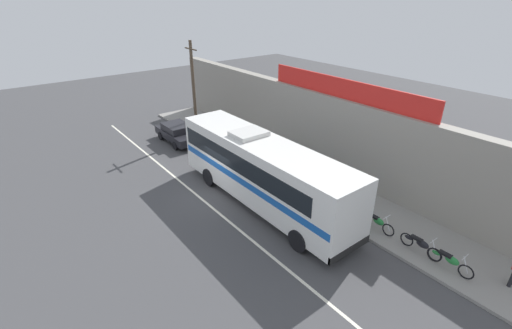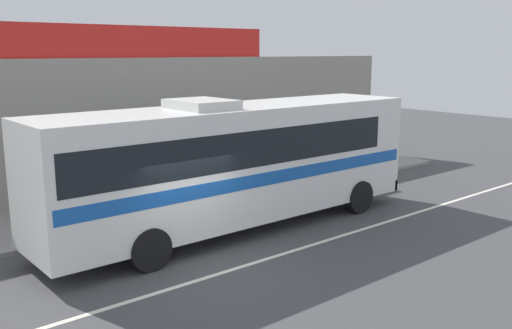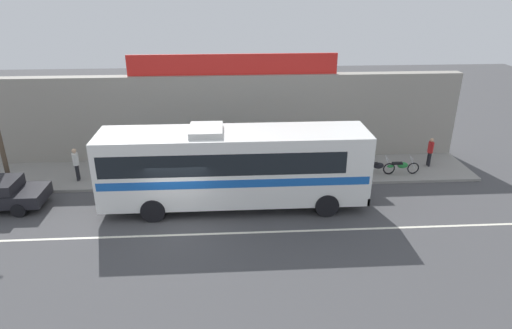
% 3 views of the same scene
% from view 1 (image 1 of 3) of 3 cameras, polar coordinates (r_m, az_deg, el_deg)
% --- Properties ---
extents(ground_plane, '(70.00, 70.00, 0.00)m').
position_cam_1_polar(ground_plane, '(20.30, -6.73, -4.74)').
color(ground_plane, '#444447').
extents(sidewalk_slab, '(30.00, 3.60, 0.14)m').
position_cam_1_polar(sidewalk_slab, '(23.00, 4.32, -0.52)').
color(sidewalk_slab, gray).
rests_on(sidewalk_slab, ground_plane).
extents(storefront_facade, '(30.00, 0.70, 4.80)m').
position_cam_1_polar(storefront_facade, '(23.48, 8.45, 6.02)').
color(storefront_facade, gray).
rests_on(storefront_facade, ground_plane).
extents(storefront_billboard, '(11.15, 0.12, 1.10)m').
position_cam_1_polar(storefront_billboard, '(21.06, 13.93, 11.62)').
color(storefront_billboard, red).
rests_on(storefront_billboard, storefront_facade).
extents(road_center_stripe, '(30.00, 0.14, 0.01)m').
position_cam_1_polar(road_center_stripe, '(19.97, -8.68, -5.44)').
color(road_center_stripe, silver).
rests_on(road_center_stripe, ground_plane).
extents(intercity_bus, '(11.66, 2.65, 3.78)m').
position_cam_1_polar(intercity_bus, '(18.42, 0.92, -0.63)').
color(intercity_bus, white).
rests_on(intercity_bus, ground_plane).
extents(parked_car, '(4.23, 1.91, 1.37)m').
position_cam_1_polar(parked_car, '(27.46, -12.36, 4.99)').
color(parked_car, black).
rests_on(parked_car, ground_plane).
extents(utility_pole, '(1.60, 0.22, 7.04)m').
position_cam_1_polar(utility_pole, '(27.44, -9.91, 11.90)').
color(utility_pole, brown).
rests_on(utility_pole, sidewalk_slab).
extents(motorcycle_orange, '(1.84, 0.56, 0.94)m').
position_cam_1_polar(motorcycle_orange, '(17.90, 18.67, -8.60)').
color(motorcycle_orange, black).
rests_on(motorcycle_orange, sidewalk_slab).
extents(motorcycle_black, '(1.90, 0.56, 0.94)m').
position_cam_1_polar(motorcycle_black, '(16.78, 28.44, -13.29)').
color(motorcycle_black, black).
rests_on(motorcycle_black, sidewalk_slab).
extents(motorcycle_red, '(1.89, 0.56, 0.94)m').
position_cam_1_polar(motorcycle_red, '(17.15, 24.69, -11.47)').
color(motorcycle_red, black).
rests_on(motorcycle_red, sidewalk_slab).
extents(motorcycle_green, '(1.91, 0.56, 0.94)m').
position_cam_1_polar(motorcycle_green, '(18.52, 14.55, -6.74)').
color(motorcycle_green, black).
rests_on(motorcycle_green, sidewalk_slab).
extents(pedestrian_far_left, '(0.30, 0.48, 1.70)m').
position_cam_1_polar(pedestrian_far_left, '(22.52, 4.57, 1.85)').
color(pedestrian_far_left, navy).
rests_on(pedestrian_far_left, sidewalk_slab).
extents(pedestrian_by_curb, '(0.30, 0.48, 1.69)m').
position_cam_1_polar(pedestrian_by_curb, '(26.18, -4.71, 5.39)').
color(pedestrian_by_curb, black).
rests_on(pedestrian_by_curb, sidewalk_slab).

